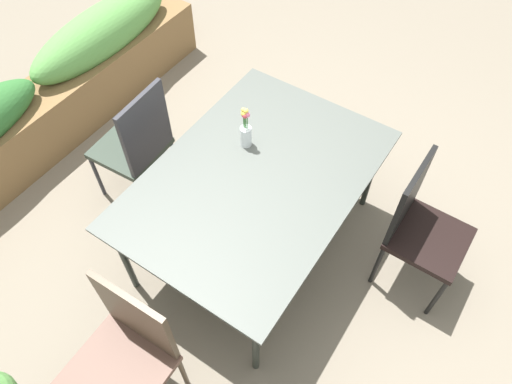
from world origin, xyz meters
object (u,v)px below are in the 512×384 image
object	(u,v)px
dining_table	(256,181)
chair_near_right	(420,224)
chair_far_side	(137,142)
planter_box	(44,102)
chair_end_left	(125,353)
flower_vase	(246,131)

from	to	relation	value
dining_table	chair_near_right	bearing A→B (deg)	-68.35
chair_far_side	planter_box	world-z (taller)	chair_far_side
dining_table	planter_box	size ratio (longest dim) A/B	0.51
chair_near_right	chair_far_side	xyz separation A→B (m)	(-0.44, 1.85, -0.00)
chair_near_right	planter_box	world-z (taller)	chair_near_right
chair_end_left	planter_box	xyz separation A→B (m)	(1.11, 1.95, -0.17)
chair_far_side	flower_vase	bearing A→B (deg)	-74.17
dining_table	chair_far_side	world-z (taller)	chair_far_side
chair_end_left	flower_vase	distance (m)	1.40
chair_near_right	chair_far_side	distance (m)	1.90
dining_table	chair_far_side	size ratio (longest dim) A/B	1.65
planter_box	chair_near_right	bearing A→B (deg)	-81.63
planter_box	dining_table	bearing A→B (deg)	-88.37
chair_far_side	flower_vase	size ratio (longest dim) A/B	3.40
dining_table	chair_far_side	xyz separation A→B (m)	(-0.07, 0.92, -0.15)
chair_far_side	planter_box	xyz separation A→B (m)	(0.01, 1.03, -0.17)
chair_end_left	flower_vase	bearing A→B (deg)	-83.48
chair_end_left	planter_box	world-z (taller)	chair_end_left
flower_vase	planter_box	distance (m)	1.83
chair_end_left	planter_box	distance (m)	2.25
dining_table	chair_far_side	distance (m)	0.94
chair_end_left	flower_vase	xyz separation A→B (m)	(1.35, 0.19, 0.30)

